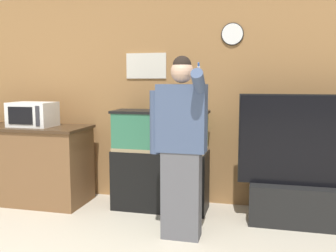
% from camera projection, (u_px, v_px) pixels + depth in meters
% --- Properties ---
extents(wall_back_paneled, '(10.00, 0.08, 2.60)m').
position_uv_depth(wall_back_paneled, '(151.00, 98.00, 4.74)').
color(wall_back_paneled, olive).
rests_on(wall_back_paneled, ground_plane).
extents(counter_island, '(1.63, 0.68, 0.96)m').
position_uv_depth(counter_island, '(25.00, 163.00, 4.71)').
color(counter_island, brown).
rests_on(counter_island, ground_plane).
extents(microwave, '(0.52, 0.38, 0.30)m').
position_uv_depth(microwave, '(33.00, 114.00, 4.59)').
color(microwave, white).
rests_on(microwave, counter_island).
extents(aquarium_on_stand, '(1.11, 0.43, 1.17)m').
position_uv_depth(aquarium_on_stand, '(160.00, 160.00, 4.40)').
color(aquarium_on_stand, black).
rests_on(aquarium_on_stand, ground_plane).
extents(tv_on_stand, '(1.61, 0.40, 1.38)m').
position_uv_depth(tv_on_stand, '(316.00, 189.00, 3.89)').
color(tv_on_stand, black).
rests_on(tv_on_stand, ground_plane).
extents(person_standing, '(0.55, 0.42, 1.75)m').
position_uv_depth(person_standing, '(181.00, 145.00, 3.54)').
color(person_standing, '#515156').
rests_on(person_standing, ground_plane).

